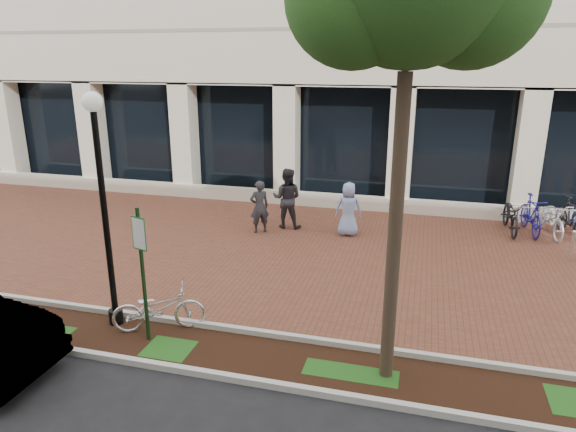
% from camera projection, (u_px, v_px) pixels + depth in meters
% --- Properties ---
extents(ground, '(120.00, 120.00, 0.00)m').
position_uv_depth(ground, '(310.00, 253.00, 14.01)').
color(ground, black).
rests_on(ground, ground).
extents(brick_plaza, '(40.00, 9.00, 0.01)m').
position_uv_depth(brick_plaza, '(310.00, 253.00, 14.01)').
color(brick_plaza, brown).
rests_on(brick_plaza, ground).
extents(planting_strip, '(40.00, 1.50, 0.01)m').
position_uv_depth(planting_strip, '(246.00, 356.00, 9.17)').
color(planting_strip, black).
rests_on(planting_strip, ground).
extents(curb_plaza_side, '(40.00, 0.12, 0.12)m').
position_uv_depth(curb_plaza_side, '(259.00, 333.00, 9.85)').
color(curb_plaza_side, beige).
rests_on(curb_plaza_side, ground).
extents(curb_street_side, '(40.00, 0.12, 0.12)m').
position_uv_depth(curb_street_side, '(231.00, 378.00, 8.47)').
color(curb_street_side, beige).
rests_on(curb_street_side, ground).
extents(parking_sign, '(0.34, 0.07, 2.61)m').
position_uv_depth(parking_sign, '(141.00, 259.00, 9.21)').
color(parking_sign, '#133618').
rests_on(parking_sign, ground).
extents(lamppost, '(0.36, 0.36, 4.55)m').
position_uv_depth(lamppost, '(103.00, 201.00, 9.56)').
color(lamppost, black).
rests_on(lamppost, ground).
extents(locked_bicycle, '(1.87, 1.31, 0.93)m').
position_uv_depth(locked_bicycle, '(159.00, 308.00, 9.94)').
color(locked_bicycle, silver).
rests_on(locked_bicycle, ground).
extents(pedestrian_left, '(0.70, 0.65, 1.62)m').
position_uv_depth(pedestrian_left, '(259.00, 207.00, 15.41)').
color(pedestrian_left, '#2D2D32').
rests_on(pedestrian_left, ground).
extents(pedestrian_mid, '(0.94, 0.75, 1.88)m').
position_uv_depth(pedestrian_mid, '(287.00, 198.00, 15.84)').
color(pedestrian_mid, '#28272C').
rests_on(pedestrian_mid, ground).
extents(pedestrian_right, '(0.85, 0.62, 1.62)m').
position_uv_depth(pedestrian_right, '(348.00, 209.00, 15.17)').
color(pedestrian_right, '#8FA0D5').
rests_on(pedestrian_right, ground).
extents(bollard, '(0.12, 0.12, 0.86)m').
position_uv_depth(bollard, '(572.00, 245.00, 13.32)').
color(bollard, silver).
rests_on(bollard, ground).
extents(bike_rack_cluster, '(3.72, 2.12, 1.17)m').
position_uv_depth(bike_rack_cluster, '(560.00, 218.00, 15.20)').
color(bike_rack_cluster, black).
rests_on(bike_rack_cluster, ground).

